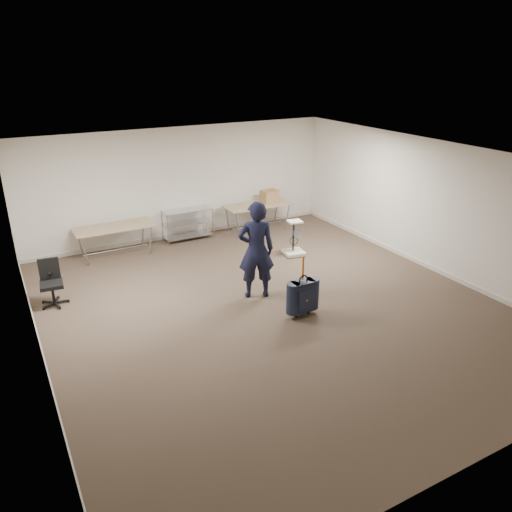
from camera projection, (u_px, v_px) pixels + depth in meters
ground at (270, 307)px, 9.42m from camera, size 9.00×9.00×0.00m
room_shell at (237, 277)px, 10.52m from camera, size 8.00×9.00×9.00m
folding_table_left at (114, 229)px, 11.53m from camera, size 1.80×0.75×0.73m
folding_table_right at (258, 206)px, 13.21m from camera, size 1.80×0.75×0.73m
wire_shelf at (187, 223)px, 12.66m from camera, size 1.22×0.47×0.80m
person at (256, 250)px, 9.49m from camera, size 0.81×0.66×1.93m
suitcase at (303, 296)px, 8.95m from camera, size 0.43×0.25×1.16m
office_chair at (53, 291)px, 9.43m from camera, size 0.53×0.53×0.88m
equipment_cart at (294, 246)px, 11.77m from camera, size 0.53×0.53×0.84m
cardboard_box at (269, 196)px, 13.34m from camera, size 0.46×0.37×0.32m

